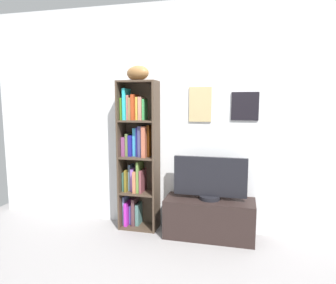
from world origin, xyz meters
TOP-DOWN VIEW (x-y plane):
  - ground at (0.00, 0.00)m, footprint 5.20×5.20m
  - back_wall at (0.00, 1.13)m, footprint 4.80×0.08m
  - bookshelf at (-0.49, 1.00)m, footprint 0.43×0.27m
  - football at (-0.46, 0.97)m, footprint 0.33×0.26m
  - tv_stand at (0.36, 0.91)m, footprint 0.96×0.38m
  - television at (0.36, 0.91)m, footprint 0.78×0.22m

SIDE VIEW (x-z plane):
  - ground at x=0.00m, z-range -0.04..0.00m
  - tv_stand at x=0.36m, z-range 0.00..0.42m
  - television at x=0.36m, z-range 0.42..0.88m
  - bookshelf at x=-0.49m, z-range 0.00..1.69m
  - back_wall at x=0.00m, z-range 0.00..2.56m
  - football at x=-0.46m, z-range 1.69..1.86m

